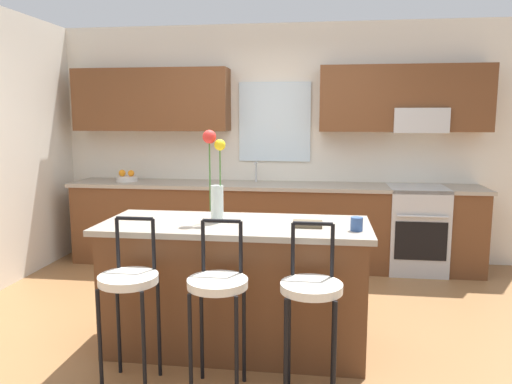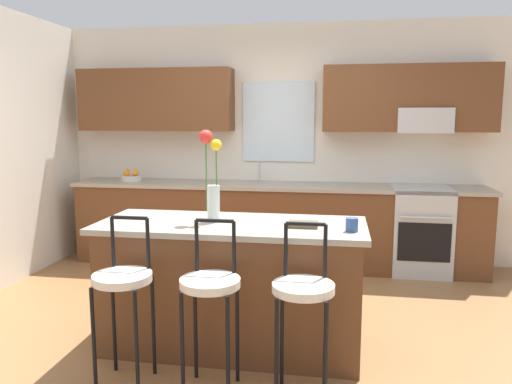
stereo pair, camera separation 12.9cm
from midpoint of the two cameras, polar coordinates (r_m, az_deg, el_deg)
The scene contains 13 objects.
ground_plane at distance 4.10m, azimuth -0.06°, elevation -15.13°, with size 14.00×14.00×0.00m, color olive.
back_wall_assembly at distance 5.72m, azimuth 3.54°, elevation 7.19°, with size 5.60×0.50×2.70m.
counter_run at distance 5.57m, azimuth 2.81°, elevation -3.71°, with size 4.56×0.64×0.92m.
sink_faucet at distance 5.64m, azimuth 1.04°, elevation 2.58°, with size 0.02×0.13×0.23m.
oven_range at distance 5.59m, azimuth 19.02°, elevation -4.19°, with size 0.60×0.64×0.92m.
kitchen_island at distance 3.59m, azimuth -1.77°, elevation -10.69°, with size 1.88×0.76×0.92m.
bar_stool_near at distance 3.16m, azimuth -13.95°, elevation -10.41°, with size 0.36×0.36×1.04m.
bar_stool_middle at distance 2.99m, azimuth -4.03°, elevation -11.26°, with size 0.36×0.36×1.04m.
bar_stool_far at distance 2.92m, azimuth 6.77°, elevation -11.81°, with size 0.36×0.36×1.04m.
flower_vase at distance 3.46m, azimuth -4.05°, elevation 1.50°, with size 0.16×0.10×0.65m.
mug_ceramic at distance 3.26m, azimuth 12.12°, elevation -3.71°, with size 0.08×0.08×0.09m, color #33518C.
cookbook at distance 3.36m, azimuth 6.55°, elevation -3.73°, with size 0.20×0.15×0.03m, color brown.
fruit_bowl_oranges at distance 5.92m, azimuth -13.61°, elevation 1.68°, with size 0.24×0.24×0.13m.
Camera 2 is at (0.68, -3.69, 1.65)m, focal length 34.64 mm.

